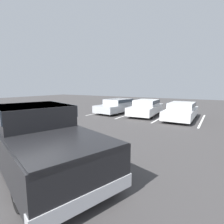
{
  "coord_description": "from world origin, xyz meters",
  "views": [
    {
      "loc": [
        5.23,
        -3.06,
        2.33
      ],
      "look_at": [
        0.66,
        4.46,
        1.0
      ],
      "focal_mm": 28.0,
      "sensor_mm": 36.0,
      "label": 1
    }
  ],
  "objects_px": {
    "parked_sedan_b": "(146,107)",
    "wheel_stop_curb": "(151,109)",
    "pickup_truck": "(37,137)",
    "parked_sedan_c": "(181,110)",
    "parked_sedan_a": "(118,105)"
  },
  "relations": [
    {
      "from": "pickup_truck",
      "to": "wheel_stop_curb",
      "type": "height_order",
      "value": "pickup_truck"
    },
    {
      "from": "parked_sedan_c",
      "to": "wheel_stop_curb",
      "type": "distance_m",
      "value": 4.71
    },
    {
      "from": "parked_sedan_b",
      "to": "wheel_stop_curb",
      "type": "relative_size",
      "value": 2.33
    },
    {
      "from": "parked_sedan_b",
      "to": "wheel_stop_curb",
      "type": "distance_m",
      "value": 3.12
    },
    {
      "from": "pickup_truck",
      "to": "parked_sedan_b",
      "type": "bearing_deg",
      "value": 111.02
    },
    {
      "from": "pickup_truck",
      "to": "wheel_stop_curb",
      "type": "xyz_separation_m",
      "value": [
        -1.05,
        13.15,
        -0.81
      ]
    },
    {
      "from": "parked_sedan_b",
      "to": "pickup_truck",
      "type": "bearing_deg",
      "value": -1.1
    },
    {
      "from": "parked_sedan_a",
      "to": "parked_sedan_c",
      "type": "xyz_separation_m",
      "value": [
        5.26,
        -0.29,
        -0.01
      ]
    },
    {
      "from": "parked_sedan_c",
      "to": "wheel_stop_curb",
      "type": "height_order",
      "value": "parked_sedan_c"
    },
    {
      "from": "parked_sedan_b",
      "to": "parked_sedan_a",
      "type": "bearing_deg",
      "value": -92.69
    },
    {
      "from": "parked_sedan_a",
      "to": "parked_sedan_b",
      "type": "bearing_deg",
      "value": 97.03
    },
    {
      "from": "pickup_truck",
      "to": "parked_sedan_b",
      "type": "relative_size",
      "value": 1.3
    },
    {
      "from": "pickup_truck",
      "to": "parked_sedan_c",
      "type": "relative_size",
      "value": 1.3
    },
    {
      "from": "wheel_stop_curb",
      "to": "parked_sedan_a",
      "type": "bearing_deg",
      "value": -123.04
    },
    {
      "from": "parked_sedan_a",
      "to": "parked_sedan_b",
      "type": "xyz_separation_m",
      "value": [
        2.56,
        0.05,
        0.01
      ]
    }
  ]
}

